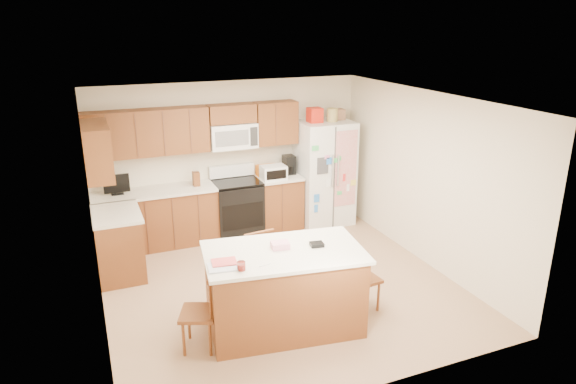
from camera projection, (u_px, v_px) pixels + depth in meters
name	position (u px, v px, depth m)	size (l,w,h in m)	color
ground	(280.00, 285.00, 6.96)	(4.50, 4.50, 0.00)	tan
room_shell	(279.00, 184.00, 6.50)	(4.60, 4.60, 2.52)	beige
cabinetry	(178.00, 191.00, 7.88)	(3.36, 1.56, 2.15)	brown
stove	(237.00, 207.00, 8.50)	(0.76, 0.65, 1.13)	black
refrigerator	(324.00, 172.00, 8.87)	(0.90, 0.79, 2.04)	white
island	(284.00, 289.00, 5.87)	(1.90, 1.26, 1.06)	brown
windsor_chair_left	(200.00, 312.00, 5.51)	(0.49, 0.50, 0.91)	brown
windsor_chair_back	(255.00, 265.00, 6.53)	(0.46, 0.44, 0.96)	brown
windsor_chair_right	(361.00, 278.00, 6.28)	(0.39, 0.41, 0.87)	brown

